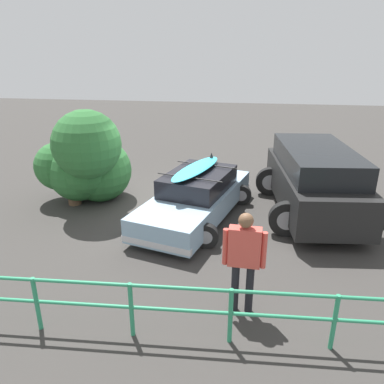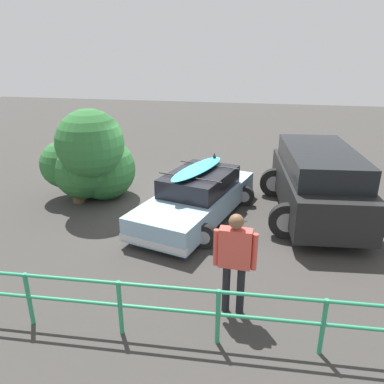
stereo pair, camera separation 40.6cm
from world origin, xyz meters
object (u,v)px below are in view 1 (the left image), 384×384
Objects in this scene: person_bystander at (244,254)px; bush_near_left at (85,164)px; sedan_car at (196,197)px; suv_car at (314,180)px.

person_bystander is 0.64× the size of bush_near_left.
bush_near_left is at bearing -8.83° from sedan_car.
person_bystander reaches higher than sedan_car.
bush_near_left is (4.50, -4.14, 0.09)m from person_bystander.
sedan_car is 3.89m from person_bystander.
suv_car is at bearing -177.81° from bush_near_left.
suv_car is 2.63× the size of person_bystander.
bush_near_left is at bearing -42.60° from person_bystander.
suv_car reaches higher than person_bystander.
sedan_car is 0.99× the size of suv_car.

